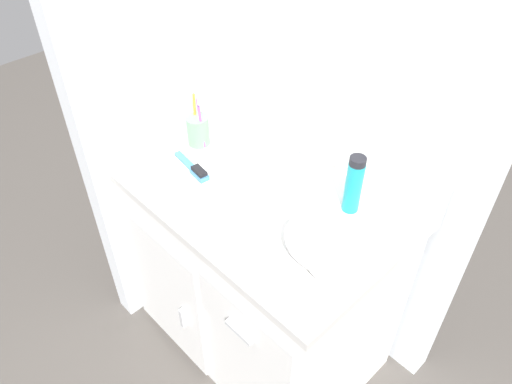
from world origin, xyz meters
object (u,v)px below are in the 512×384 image
(toothbrush_cup, at_px, (198,129))
(shaving_cream_can, at_px, (354,185))
(hairbrush, at_px, (195,169))
(hand_towel, at_px, (323,248))

(toothbrush_cup, xyz_separation_m, shaving_cream_can, (0.56, 0.11, 0.04))
(shaving_cream_can, bearing_deg, hairbrush, -153.64)
(shaving_cream_can, xyz_separation_m, hairbrush, (-0.45, -0.22, -0.08))
(shaving_cream_can, bearing_deg, toothbrush_cup, -168.53)
(shaving_cream_can, height_order, hand_towel, shaving_cream_can)
(toothbrush_cup, bearing_deg, hairbrush, -43.93)
(hairbrush, distance_m, hand_towel, 0.52)
(toothbrush_cup, bearing_deg, hand_towel, -9.19)
(toothbrush_cup, bearing_deg, shaving_cream_can, 11.47)
(toothbrush_cup, relative_size, hairbrush, 1.11)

